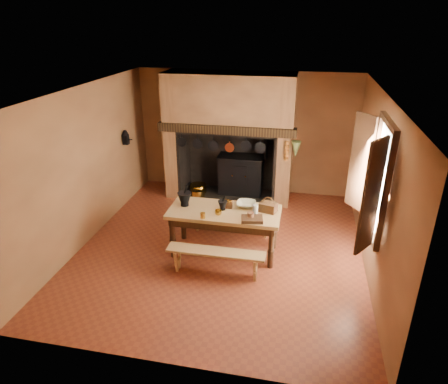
% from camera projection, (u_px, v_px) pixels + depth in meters
% --- Properties ---
extents(floor, '(5.50, 5.50, 0.00)m').
position_uv_depth(floor, '(221.00, 247.00, 7.32)').
color(floor, maroon).
rests_on(floor, ground).
extents(ceiling, '(5.50, 5.50, 0.00)m').
position_uv_depth(ceiling, '(221.00, 92.00, 6.18)').
color(ceiling, silver).
rests_on(ceiling, back_wall).
extents(back_wall, '(5.00, 0.02, 2.80)m').
position_uv_depth(back_wall, '(246.00, 133.00, 9.21)').
color(back_wall, '#9C693E').
rests_on(back_wall, floor).
extents(wall_left, '(0.02, 5.50, 2.80)m').
position_uv_depth(wall_left, '(86.00, 166.00, 7.20)').
color(wall_left, '#9C693E').
rests_on(wall_left, floor).
extents(wall_right, '(0.02, 5.50, 2.80)m').
position_uv_depth(wall_right, '(376.00, 188.00, 6.29)').
color(wall_right, '#9C693E').
rests_on(wall_right, floor).
extents(wall_front, '(5.00, 0.02, 2.80)m').
position_uv_depth(wall_front, '(168.00, 269.00, 4.28)').
color(wall_front, '#9C693E').
rests_on(wall_front, floor).
extents(chimney_breast, '(2.95, 0.96, 2.80)m').
position_uv_depth(chimney_breast, '(229.00, 119.00, 8.70)').
color(chimney_breast, '#9C693E').
rests_on(chimney_breast, floor).
extents(iron_range, '(1.12, 0.55, 1.60)m').
position_uv_depth(iron_range, '(241.00, 174.00, 9.32)').
color(iron_range, black).
rests_on(iron_range, floor).
extents(hearth_pans, '(0.51, 0.62, 0.20)m').
position_uv_depth(hearth_pans, '(197.00, 190.00, 9.46)').
color(hearth_pans, '#B6882A').
rests_on(hearth_pans, floor).
extents(hanging_pans, '(1.92, 0.29, 0.27)m').
position_uv_depth(hanging_pans, '(223.00, 146.00, 8.44)').
color(hanging_pans, black).
rests_on(hanging_pans, chimney_breast).
extents(onion_string, '(0.12, 0.10, 0.46)m').
position_uv_depth(onion_string, '(287.00, 151.00, 8.19)').
color(onion_string, '#A7631E').
rests_on(onion_string, chimney_breast).
extents(herb_bunch, '(0.20, 0.20, 0.35)m').
position_uv_depth(herb_bunch, '(296.00, 149.00, 8.14)').
color(herb_bunch, '#515D2C').
rests_on(herb_bunch, chimney_breast).
extents(window, '(0.39, 1.75, 1.76)m').
position_uv_depth(window, '(372.00, 179.00, 5.84)').
color(window, white).
rests_on(window, wall_right).
extents(wall_coffee_mill, '(0.23, 0.16, 0.31)m').
position_uv_depth(wall_coffee_mill, '(126.00, 136.00, 8.53)').
color(wall_coffee_mill, black).
rests_on(wall_coffee_mill, wall_left).
extents(work_table, '(1.91, 0.85, 0.83)m').
position_uv_depth(work_table, '(224.00, 217.00, 6.89)').
color(work_table, tan).
rests_on(work_table, floor).
extents(bench_front, '(1.59, 0.28, 0.45)m').
position_uv_depth(bench_front, '(216.00, 257.00, 6.41)').
color(bench_front, tan).
rests_on(bench_front, floor).
extents(bench_back, '(1.65, 0.29, 0.46)m').
position_uv_depth(bench_back, '(232.00, 217.00, 7.65)').
color(bench_back, tan).
rests_on(bench_back, floor).
extents(mortar_large, '(0.24, 0.24, 0.42)m').
position_uv_depth(mortar_large, '(185.00, 198.00, 6.95)').
color(mortar_large, black).
rests_on(mortar_large, work_table).
extents(mortar_small, '(0.16, 0.16, 0.28)m').
position_uv_depth(mortar_small, '(223.00, 205.00, 6.82)').
color(mortar_small, black).
rests_on(mortar_small, work_table).
extents(coffee_grinder, '(0.15, 0.11, 0.17)m').
position_uv_depth(coffee_grinder, '(229.00, 204.00, 6.90)').
color(coffee_grinder, '#3C2113').
rests_on(coffee_grinder, work_table).
extents(brass_mug_a, '(0.09, 0.09, 0.09)m').
position_uv_depth(brass_mug_a, '(203.00, 215.00, 6.56)').
color(brass_mug_a, '#B6882A').
rests_on(brass_mug_a, work_table).
extents(brass_mug_b, '(0.09, 0.09, 0.09)m').
position_uv_depth(brass_mug_b, '(225.00, 202.00, 7.03)').
color(brass_mug_b, '#B6882A').
rests_on(brass_mug_b, work_table).
extents(mixing_bowl, '(0.33, 0.33, 0.08)m').
position_uv_depth(mixing_bowl, '(246.00, 204.00, 6.96)').
color(mixing_bowl, beige).
rests_on(mixing_bowl, work_table).
extents(stoneware_crock, '(0.14, 0.14, 0.14)m').
position_uv_depth(stoneware_crock, '(250.00, 216.00, 6.49)').
color(stoneware_crock, brown).
rests_on(stoneware_crock, work_table).
extents(glass_jar, '(0.11, 0.11, 0.16)m').
position_uv_depth(glass_jar, '(255.00, 209.00, 6.70)').
color(glass_jar, beige).
rests_on(glass_jar, work_table).
extents(wicker_basket, '(0.32, 0.27, 0.27)m').
position_uv_depth(wicker_basket, '(268.00, 207.00, 6.77)').
color(wicker_basket, '#4B3316').
rests_on(wicker_basket, work_table).
extents(wooden_tray, '(0.38, 0.30, 0.06)m').
position_uv_depth(wooden_tray, '(252.00, 219.00, 6.48)').
color(wooden_tray, '#3C2113').
rests_on(wooden_tray, work_table).
extents(brass_cup, '(0.13, 0.13, 0.09)m').
position_uv_depth(brass_cup, '(218.00, 212.00, 6.66)').
color(brass_cup, '#B6882A').
rests_on(brass_cup, work_table).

